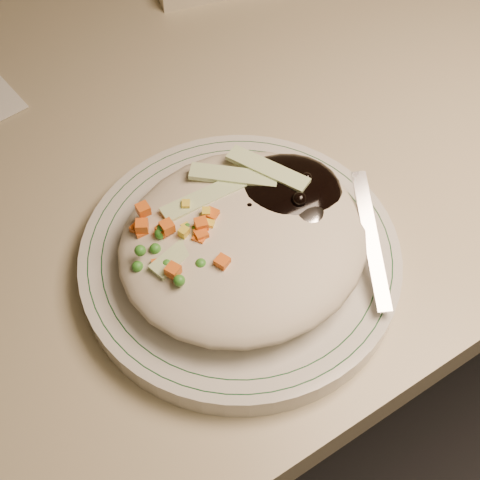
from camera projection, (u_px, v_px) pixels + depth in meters
desk at (218, 208)px, 0.83m from camera, size 1.40×0.70×0.74m
plate at (240, 259)px, 0.53m from camera, size 0.25×0.25×0.02m
plate_rim at (240, 252)px, 0.52m from camera, size 0.24×0.24×0.00m
meal at (245, 234)px, 0.50m from camera, size 0.21×0.19×0.05m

